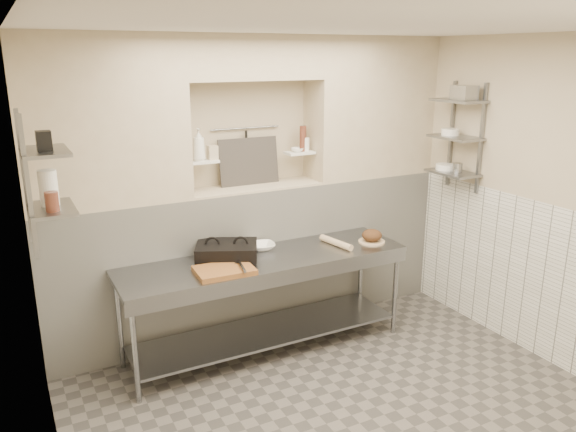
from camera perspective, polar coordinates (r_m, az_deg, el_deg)
floor at (r=4.56m, az=6.46°, el=-19.98°), size 4.00×3.90×0.10m
ceiling at (r=3.69m, az=7.95°, el=19.43°), size 4.00×3.90×0.10m
wall_left at (r=3.26m, az=-24.42°, el=-7.55°), size 0.10×3.90×2.80m
wall_right at (r=5.29m, az=25.76°, el=1.08°), size 0.10×3.90×2.80m
wall_back at (r=5.58m, az=-4.57°, el=3.37°), size 4.00×0.10×2.80m
backwall_lower at (r=5.56m, az=-3.40°, el=-4.18°), size 4.00×0.40×1.40m
alcove_sill at (r=5.36m, az=-3.52°, el=2.96°), size 1.30×0.40×0.02m
backwall_pillar_left at (r=4.86m, az=-18.25°, el=9.10°), size 1.35×0.40×1.40m
backwall_pillar_right at (r=5.90m, az=8.39°, el=10.84°), size 1.35×0.40×1.40m
backwall_header at (r=5.22m, az=-3.75°, el=15.79°), size 1.30×0.40×0.40m
wainscot_left at (r=3.58m, az=-22.07°, el=-17.76°), size 0.02×3.90×1.40m
wainscot_right at (r=5.45m, az=24.48°, el=-6.11°), size 0.02×3.90×1.40m
alcove_shelf_left at (r=5.12m, az=-8.71°, el=5.50°), size 0.28×0.16×0.02m
alcove_shelf_right at (r=5.52m, az=1.20°, el=6.45°), size 0.28×0.16×0.02m
utensil_rail at (r=5.41m, az=-4.37°, el=8.89°), size 0.70×0.02×0.02m
hanging_steel at (r=5.42m, az=-4.24°, el=7.09°), size 0.02×0.02×0.30m
splash_panel at (r=5.40m, az=-4.00°, el=5.55°), size 0.60×0.08×0.45m
shelf_rail_left_a at (r=4.35m, az=-25.20°, el=3.61°), size 0.03×0.03×0.95m
shelf_rail_left_b at (r=3.96m, az=-24.87°, el=2.54°), size 0.03×0.03×0.95m
wall_shelf_left_lower at (r=4.20m, az=-22.89°, el=0.68°), size 0.30×0.50×0.02m
wall_shelf_left_upper at (r=4.12m, az=-23.50°, el=6.04°), size 0.30×0.50×0.03m
shelf_rail_right_a at (r=5.96m, az=16.26°, el=8.00°), size 0.03×0.03×1.05m
shelf_rail_right_b at (r=5.69m, az=19.03°, el=7.39°), size 0.03×0.03×1.05m
wall_shelf_right_lower at (r=5.79m, az=16.37°, el=4.24°), size 0.30×0.50×0.02m
wall_shelf_right_mid at (r=5.73m, az=16.65°, el=7.66°), size 0.30×0.50×0.02m
wall_shelf_right_upper at (r=5.69m, az=16.93°, el=11.14°), size 0.30×0.50×0.03m
prep_table at (r=5.05m, az=-2.24°, el=-7.05°), size 2.60×0.70×0.90m
panini_press at (r=4.93m, az=-6.24°, el=-3.61°), size 0.63×0.56×0.14m
cutting_board at (r=4.65m, az=-6.48°, el=-5.51°), size 0.49×0.35×0.04m
knife_blade at (r=4.80m, az=-4.50°, el=-4.40°), size 0.21×0.14×0.01m
tongs at (r=4.63m, az=-4.73°, el=-5.09°), size 0.07×0.26×0.02m
mixing_bowl at (r=5.16m, az=-2.65°, el=-3.10°), size 0.27×0.27×0.06m
rolling_pin at (r=5.27m, az=4.90°, el=-2.71°), size 0.13×0.41×0.06m
bread_board at (r=5.41m, az=8.49°, el=-2.59°), size 0.25×0.25×0.01m
bread_loaf at (r=5.39m, az=8.52°, el=-1.94°), size 0.19×0.19×0.11m
bottle_soap at (r=5.06m, az=-9.05°, el=7.16°), size 0.12×0.12×0.29m
jar_alcove at (r=5.13m, az=-7.68°, el=6.42°), size 0.08×0.08×0.13m
bowl_alcove at (r=5.49m, az=0.93°, el=6.74°), size 0.16×0.16×0.04m
condiment_a at (r=5.55m, az=1.53°, el=7.91°), size 0.07×0.07×0.24m
condiment_b at (r=5.51m, az=1.48°, el=7.74°), size 0.06×0.06×0.22m
condiment_c at (r=5.54m, az=1.80°, el=7.29°), size 0.08×0.08×0.13m
jug_left at (r=4.22m, az=-23.16°, el=2.63°), size 0.13×0.13×0.25m
jar_left at (r=4.07m, az=-22.86°, el=1.36°), size 0.09×0.09×0.13m
box_left_upper at (r=4.06m, az=-23.55°, el=7.01°), size 0.09×0.09×0.13m
bowl_right at (r=5.85m, az=15.69°, el=4.83°), size 0.19×0.19×0.06m
canister_right at (r=5.73m, az=16.83°, el=4.70°), size 0.09×0.09×0.09m
bowl_right_mid at (r=5.78m, az=16.15°, el=8.21°), size 0.17×0.17×0.06m
basket_right at (r=5.64m, az=17.45°, el=11.87°), size 0.17×0.21×0.13m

